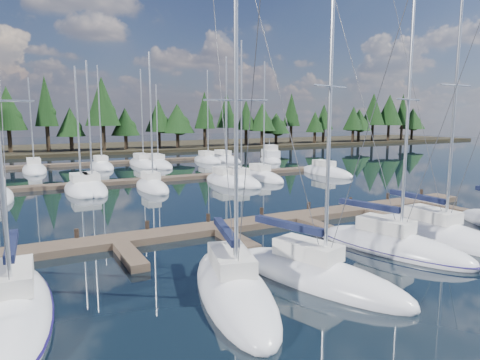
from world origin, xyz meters
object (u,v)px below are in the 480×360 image
front_sailboat_5 (437,233)px  motor_yacht_right (270,158)px  front_sailboat_4 (392,245)px  main_dock (219,230)px  front_sailboat_2 (233,288)px  front_sailboat_1 (14,310)px  front_sailboat_3 (315,275)px

front_sailboat_5 → motor_yacht_right: 44.28m
front_sailboat_5 → front_sailboat_4: bearing=-174.3°
main_dock → front_sailboat_5: 12.92m
front_sailboat_2 → front_sailboat_4: (10.08, 1.17, -0.00)m
front_sailboat_1 → front_sailboat_4: front_sailboat_4 is taller
motor_yacht_right → main_dock: bearing=-126.1°
front_sailboat_2 → front_sailboat_3: 3.80m
front_sailboat_2 → front_sailboat_3: bearing=-5.6°
front_sailboat_3 → front_sailboat_4: 6.48m
front_sailboat_5 → motor_yacht_right: size_ratio=1.78×
main_dock → motor_yacht_right: bearing=53.9°
front_sailboat_3 → front_sailboat_5: (10.46, 1.96, -0.00)m
main_dock → front_sailboat_4: front_sailboat_4 is taller
front_sailboat_1 → front_sailboat_2: 8.05m
front_sailboat_1 → front_sailboat_2: size_ratio=0.99×
front_sailboat_4 → motor_yacht_right: (18.68, 42.24, 0.19)m
front_sailboat_1 → front_sailboat_5: size_ratio=0.87×
front_sailboat_2 → front_sailboat_5: bearing=6.3°
front_sailboat_3 → front_sailboat_5: size_ratio=0.94×
motor_yacht_right → front_sailboat_3: bearing=-119.7°
front_sailboat_3 → motor_yacht_right: 50.41m
main_dock → front_sailboat_3: 8.92m
front_sailboat_3 → motor_yacht_right: size_ratio=1.68×
front_sailboat_2 → front_sailboat_4: size_ratio=0.97×
front_sailboat_4 → front_sailboat_5: (4.16, 0.42, 0.01)m
front_sailboat_3 → front_sailboat_5: bearing=10.6°
front_sailboat_1 → motor_yacht_right: front_sailboat_1 is taller
front_sailboat_1 → front_sailboat_4: (17.88, -0.81, 0.00)m
front_sailboat_2 → motor_yacht_right: (28.77, 43.41, 0.18)m
motor_yacht_right → front_sailboat_2: bearing=-123.5°
main_dock → front_sailboat_5: size_ratio=2.75×
front_sailboat_4 → motor_yacht_right: front_sailboat_4 is taller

